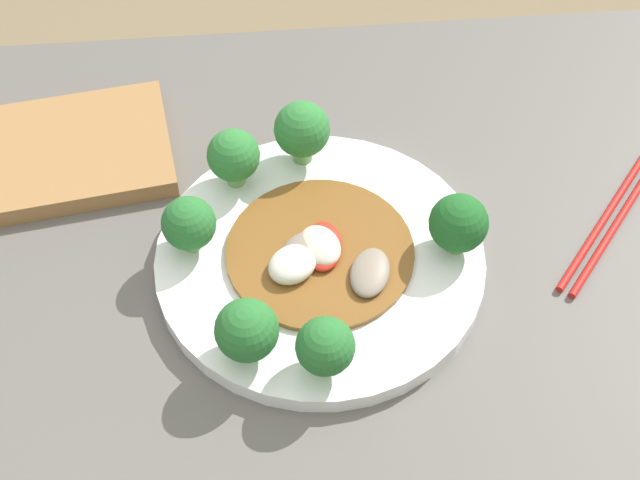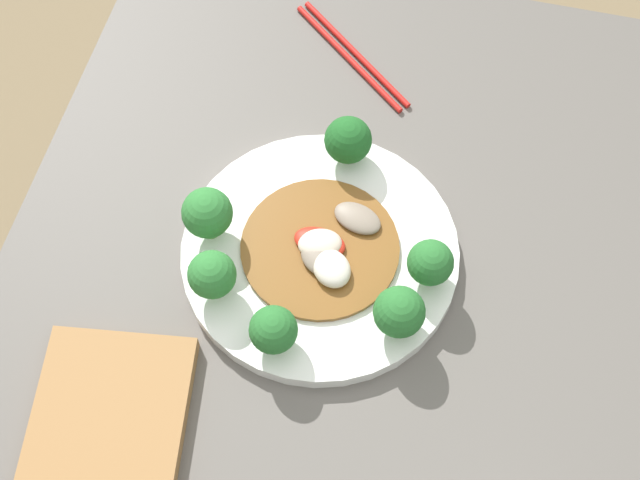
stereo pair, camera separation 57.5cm
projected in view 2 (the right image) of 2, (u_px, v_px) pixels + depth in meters
ground_plane at (345, 463)px, 1.61m from camera, size 8.00×8.00×0.00m
table at (351, 395)px, 1.28m from camera, size 0.87×0.77×0.76m
plate at (320, 253)px, 0.95m from camera, size 0.30×0.30×0.02m
broccoli_northwest at (212, 275)px, 0.89m from camera, size 0.05×0.05×0.06m
broccoli_north at (207, 213)px, 0.92m from camera, size 0.05×0.05×0.07m
broccoli_southwest at (399, 312)px, 0.87m from camera, size 0.05×0.05×0.06m
broccoli_east at (348, 140)px, 0.97m from camera, size 0.05×0.05×0.06m
broccoli_south at (430, 263)px, 0.90m from camera, size 0.05×0.05×0.06m
broccoli_west at (273, 330)px, 0.86m from camera, size 0.05×0.05×0.06m
stirfry_center at (324, 248)px, 0.93m from camera, size 0.17×0.17×0.02m
chopsticks at (352, 55)px, 1.09m from camera, size 0.14×0.17×0.01m
cutting_board at (96, 480)px, 0.83m from camera, size 0.31×0.19×0.02m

